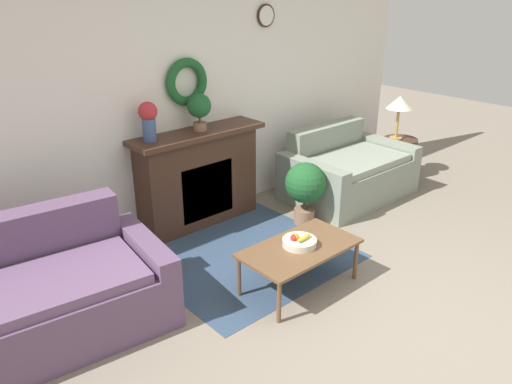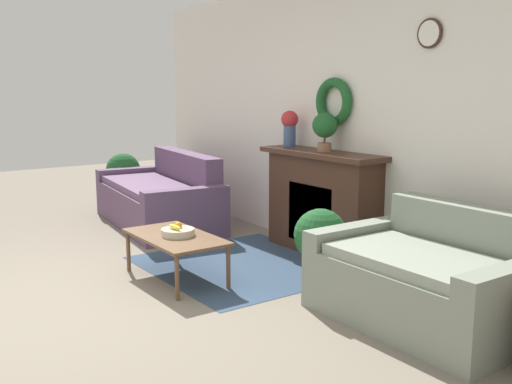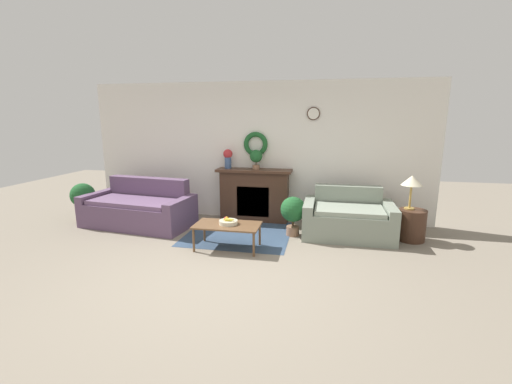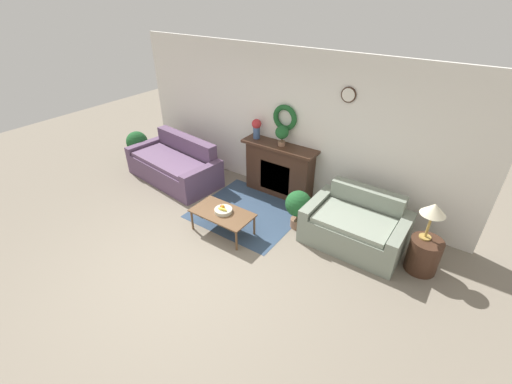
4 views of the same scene
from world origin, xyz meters
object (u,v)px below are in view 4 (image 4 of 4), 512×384
(fireplace, at_px, (279,169))
(side_table_by_loveseat, at_px, (423,255))
(coffee_table, at_px, (222,214))
(vase_on_mantel_left, at_px, (257,127))
(fruit_bowl, at_px, (223,210))
(loveseat_right, at_px, (356,226))
(potted_plant_floor_by_couch, at_px, (137,144))
(couch_left, at_px, (175,165))
(potted_plant_on_mantel, at_px, (282,133))
(potted_plant_floor_by_loveseat, at_px, (298,205))
(table_lamp, at_px, (434,210))

(fireplace, xyz_separation_m, side_table_by_loveseat, (2.80, -0.62, -0.26))
(coffee_table, distance_m, side_table_by_loveseat, 3.06)
(coffee_table, height_order, vase_on_mantel_left, vase_on_mantel_left)
(fruit_bowl, xyz_separation_m, side_table_by_loveseat, (2.90, 0.94, -0.17))
(loveseat_right, height_order, coffee_table, loveseat_right)
(potted_plant_floor_by_couch, bearing_deg, couch_left, -2.62)
(couch_left, bearing_deg, side_table_by_loveseat, 8.29)
(coffee_table, relative_size, potted_plant_on_mantel, 2.69)
(couch_left, bearing_deg, potted_plant_floor_by_loveseat, 6.57)
(fireplace, distance_m, side_table_by_loveseat, 2.88)
(fruit_bowl, xyz_separation_m, potted_plant_floor_by_loveseat, (0.93, 0.81, 0.00))
(potted_plant_floor_by_loveseat, bearing_deg, loveseat_right, 11.09)
(couch_left, bearing_deg, loveseat_right, 9.37)
(side_table_by_loveseat, bearing_deg, coffee_table, -161.71)
(potted_plant_on_mantel, bearing_deg, couch_left, -161.00)
(fireplace, xyz_separation_m, couch_left, (-2.08, -0.74, -0.21))
(fireplace, relative_size, potted_plant_on_mantel, 3.89)
(side_table_by_loveseat, bearing_deg, vase_on_mantel_left, 169.29)
(potted_plant_floor_by_couch, bearing_deg, coffee_table, -15.61)
(couch_left, height_order, loveseat_right, couch_left)
(couch_left, height_order, potted_plant_floor_by_loveseat, couch_left)
(fruit_bowl, bearing_deg, potted_plant_floor_by_loveseat, 40.85)
(potted_plant_on_mantel, distance_m, potted_plant_floor_by_couch, 3.52)
(loveseat_right, distance_m, potted_plant_on_mantel, 2.06)
(table_lamp, height_order, potted_plant_floor_by_couch, table_lamp)
(side_table_by_loveseat, bearing_deg, potted_plant_on_mantel, 167.55)
(loveseat_right, relative_size, side_table_by_loveseat, 2.89)
(loveseat_right, xyz_separation_m, side_table_by_loveseat, (1.03, -0.05, -0.04))
(vase_on_mantel_left, height_order, potted_plant_floor_by_couch, vase_on_mantel_left)
(potted_plant_on_mantel, bearing_deg, table_lamp, -11.80)
(couch_left, relative_size, fruit_bowl, 7.35)
(potted_plant_floor_by_loveseat, bearing_deg, couch_left, 179.67)
(fireplace, bearing_deg, potted_plant_floor_by_couch, -168.31)
(table_lamp, height_order, potted_plant_floor_by_loveseat, table_lamp)
(loveseat_right, xyz_separation_m, vase_on_mantel_left, (-2.30, 0.58, 0.95))
(loveseat_right, xyz_separation_m, potted_plant_floor_by_loveseat, (-0.93, -0.18, 0.13))
(coffee_table, xyz_separation_m, potted_plant_on_mantel, (0.14, 1.57, 0.91))
(side_table_by_loveseat, xyz_separation_m, potted_plant_floor_by_loveseat, (-1.96, -0.14, 0.17))
(fruit_bowl, bearing_deg, table_lamp, 19.14)
(fireplace, height_order, fruit_bowl, fireplace)
(loveseat_right, bearing_deg, potted_plant_floor_by_couch, -178.20)
(fireplace, distance_m, potted_plant_floor_by_couch, 3.39)
(coffee_table, relative_size, table_lamp, 1.80)
(coffee_table, height_order, table_lamp, table_lamp)
(fireplace, distance_m, couch_left, 2.22)
(fruit_bowl, height_order, potted_plant_on_mantel, potted_plant_on_mantel)
(vase_on_mantel_left, relative_size, potted_plant_on_mantel, 1.00)
(loveseat_right, xyz_separation_m, potted_plant_floor_by_couch, (-5.09, -0.11, 0.16))
(loveseat_right, relative_size, potted_plant_on_mantel, 4.02)
(loveseat_right, distance_m, coffee_table, 2.13)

